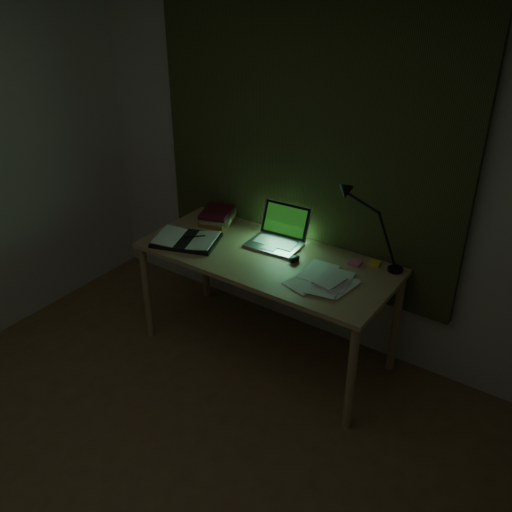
{
  "coord_description": "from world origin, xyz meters",
  "views": [
    {
      "loc": [
        1.76,
        -1.12,
        2.54
      ],
      "look_at": [
        -0.01,
        1.43,
        0.82
      ],
      "focal_mm": 40.0,
      "sensor_mm": 36.0,
      "label": 1
    }
  ],
  "objects": [
    {
      "name": "desk",
      "position": [
        -0.01,
        1.55,
        0.38
      ],
      "size": [
        1.68,
        0.73,
        0.76
      ],
      "primitive_type": null,
      "color": "tan",
      "rests_on": "floor"
    },
    {
      "name": "curtain",
      "position": [
        0.0,
        1.96,
        1.45
      ],
      "size": [
        2.2,
        0.06,
        2.0
      ],
      "primitive_type": "cube",
      "color": "#31351A",
      "rests_on": "wall_back"
    },
    {
      "name": "floor",
      "position": [
        0.0,
        0.0,
        0.0
      ],
      "size": [
        3.5,
        4.0,
        0.0
      ],
      "primitive_type": "cube",
      "color": "brown",
      "rests_on": "ground"
    },
    {
      "name": "loose_papers",
      "position": [
        0.44,
        1.51,
        0.77
      ],
      "size": [
        0.38,
        0.4,
        0.02
      ],
      "primitive_type": null,
      "rotation": [
        0.0,
        0.0,
        -0.32
      ],
      "color": "silver",
      "rests_on": "desk"
    },
    {
      "name": "book_stack",
      "position": [
        -0.57,
        1.77,
        0.82
      ],
      "size": [
        0.27,
        0.3,
        0.1
      ],
      "primitive_type": null,
      "rotation": [
        0.0,
        0.0,
        0.25
      ],
      "color": "silver",
      "rests_on": "desk"
    },
    {
      "name": "sticky_pink",
      "position": [
        0.51,
        1.78,
        0.77
      ],
      "size": [
        0.08,
        0.08,
        0.02
      ],
      "primitive_type": "cube",
      "rotation": [
        0.0,
        0.0,
        0.04
      ],
      "color": "pink",
      "rests_on": "desk"
    },
    {
      "name": "open_textbook",
      "position": [
        -0.56,
        1.41,
        0.78
      ],
      "size": [
        0.5,
        0.42,
        0.04
      ],
      "primitive_type": null,
      "rotation": [
        0.0,
        0.0,
        0.33
      ],
      "color": "silver",
      "rests_on": "desk"
    },
    {
      "name": "sticky_yellow",
      "position": [
        0.61,
        1.85,
        0.77
      ],
      "size": [
        0.08,
        0.08,
        0.02
      ],
      "primitive_type": "cube",
      "rotation": [
        0.0,
        0.0,
        0.13
      ],
      "color": "yellow",
      "rests_on": "desk"
    },
    {
      "name": "mouse",
      "position": [
        0.17,
        1.6,
        0.78
      ],
      "size": [
        0.06,
        0.09,
        0.03
      ],
      "primitive_type": "ellipsoid",
      "rotation": [
        0.0,
        0.0,
        -0.0
      ],
      "color": "black",
      "rests_on": "desk"
    },
    {
      "name": "desk_lamp",
      "position": [
        0.75,
        1.85,
        1.02
      ],
      "size": [
        0.39,
        0.33,
        0.51
      ],
      "primitive_type": null,
      "rotation": [
        0.0,
        0.0,
        -0.21
      ],
      "color": "black",
      "rests_on": "desk"
    },
    {
      "name": "wall_back",
      "position": [
        0.0,
        2.0,
        1.25
      ],
      "size": [
        3.5,
        0.0,
        2.5
      ],
      "primitive_type": "cube",
      "color": "beige",
      "rests_on": "ground"
    },
    {
      "name": "laptop",
      "position": [
        -0.04,
        1.69,
        0.89
      ],
      "size": [
        0.37,
        0.41,
        0.25
      ],
      "primitive_type": null,
      "rotation": [
        0.0,
        0.0,
        0.08
      ],
      "color": "silver",
      "rests_on": "desk"
    }
  ]
}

